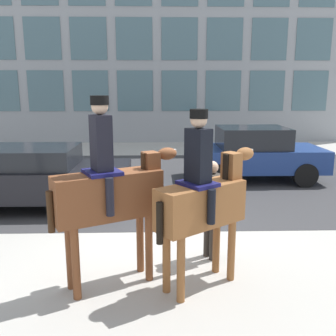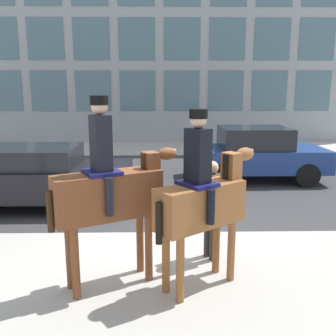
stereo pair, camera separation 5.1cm
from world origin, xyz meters
The scene contains 7 objects.
ground_plane centered at (0.00, 0.00, 0.00)m, with size 80.00×80.00×0.00m, color #B2AFA8.
road_surface centered at (0.00, 4.75, 0.00)m, with size 20.22×8.50×0.01m.
mounted_horse_lead centered at (-0.65, -1.43, 1.38)m, with size 1.76×1.11×2.67m.
mounted_horse_companion centered at (0.62, -1.50, 1.29)m, with size 1.54×1.24×2.50m.
pedestrian_bystander centered at (0.86, -0.65, 0.96)m, with size 0.75×0.74×1.64m.
street_car_near_lane centered at (-2.92, 2.18, 0.75)m, with size 4.42×1.95×1.43m.
street_car_far_lane centered at (2.92, 4.70, 0.83)m, with size 3.99×2.03×1.61m.
Camera 1 is at (0.01, -6.39, 2.76)m, focal length 40.00 mm.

